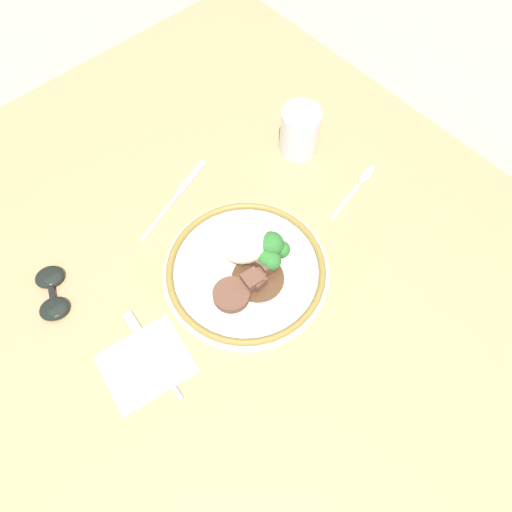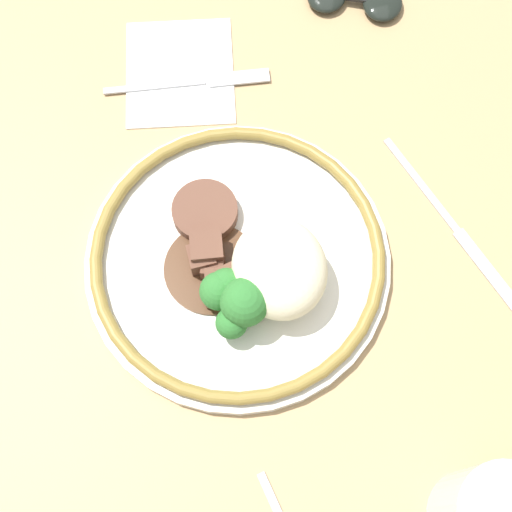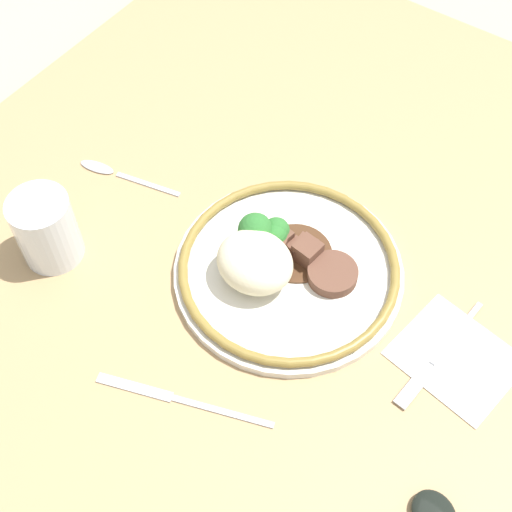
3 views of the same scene
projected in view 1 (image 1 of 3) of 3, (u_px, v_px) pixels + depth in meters
The scene contains 9 objects.
ground_plane at pixel (224, 281), 0.91m from camera, with size 8.00×8.00×0.00m, color tan.
dining_table at pixel (223, 275), 0.89m from camera, with size 1.10×1.23×0.04m.
napkin at pixel (146, 364), 0.79m from camera, with size 0.15×0.13×0.00m.
plate at pixel (248, 264), 0.86m from camera, with size 0.29×0.29×0.07m.
juice_glass at pixel (300, 133), 0.97m from camera, with size 0.08×0.08×0.10m.
fork at pixel (147, 346), 0.80m from camera, with size 0.03×0.17×0.00m.
knife at pixel (176, 196), 0.95m from camera, with size 0.20×0.08×0.00m.
spoon at pixel (361, 181), 0.96m from camera, with size 0.15×0.05×0.01m.
sunglasses at pixel (52, 293), 0.84m from camera, with size 0.09×0.12×0.02m.
Camera 1 is at (-0.22, -0.34, 0.82)m, focal length 35.00 mm.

